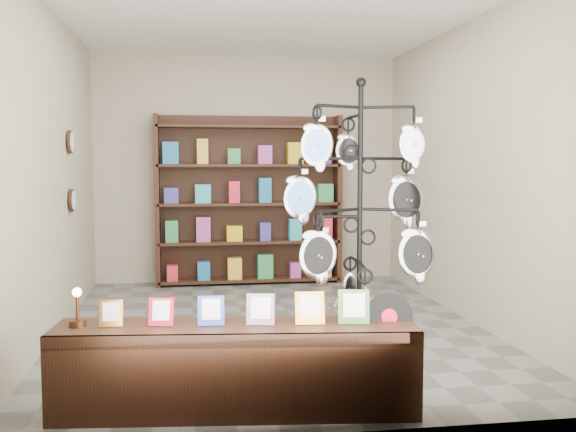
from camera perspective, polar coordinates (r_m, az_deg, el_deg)
name	(u,v)px	position (r m, az deg, el deg)	size (l,w,h in m)	color
ground	(271,326)	(6.32, -1.52, -9.79)	(5.00, 5.00, 0.00)	slate
room_envelope	(271,135)	(6.12, -1.56, 7.22)	(5.00, 5.00, 5.00)	#AEA18C
display_tree	(360,210)	(4.54, 6.40, 0.56)	(1.12, 0.95, 2.18)	black
front_shelf	(236,368)	(4.22, -4.62, -13.29)	(2.33, 0.72, 0.81)	black
back_shelving	(249,205)	(8.42, -3.48, 0.96)	(2.42, 0.36, 2.20)	black
wall_clocks	(71,171)	(6.98, -18.71, 3.79)	(0.03, 0.24, 0.84)	black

